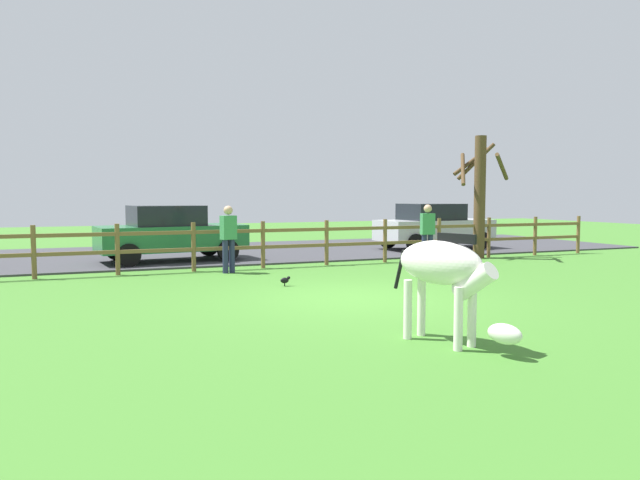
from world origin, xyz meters
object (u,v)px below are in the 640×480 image
crow_on_grass (285,280)px  visitor_right_of_tree (427,231)px  bare_tree (479,192)px  parked_car_silver (434,226)px  parked_car_green (170,233)px  visitor_left_of_tree (228,236)px  zebra (445,271)px

crow_on_grass → visitor_right_of_tree: size_ratio=0.13×
bare_tree → parked_car_silver: size_ratio=0.90×
parked_car_green → parked_car_silver: same height
parked_car_silver → crow_on_grass: bearing=-141.7°
parked_car_silver → visitor_left_of_tree: visitor_left_of_tree is taller
parked_car_green → parked_car_silver: (9.00, 0.50, 0.00)m
crow_on_grass → visitor_right_of_tree: visitor_right_of_tree is taller
visitor_left_of_tree → visitor_right_of_tree: (5.51, -0.21, 0.00)m
zebra → crow_on_grass: bearing=93.3°
bare_tree → parked_car_green: bearing=165.8°
visitor_right_of_tree → zebra: bearing=-121.1°
crow_on_grass → bare_tree: bearing=23.4°
parked_car_green → parked_car_silver: 9.01m
crow_on_grass → parked_car_green: parked_car_green is taller
parked_car_green → visitor_left_of_tree: bearing=-70.9°
crow_on_grass → visitor_right_of_tree: bearing=25.2°
zebra → parked_car_green: bearing=99.9°
zebra → parked_car_silver: (7.12, 11.22, -0.08)m
visitor_left_of_tree → parked_car_silver: bearing=22.6°
crow_on_grass → parked_car_silver: (7.43, 5.88, 0.72)m
zebra → crow_on_grass: size_ratio=8.70×
visitor_right_of_tree → crow_on_grass: bearing=-154.8°
bare_tree → visitor_right_of_tree: bearing=-160.6°
zebra → visitor_right_of_tree: bearing=58.9°
zebra → parked_car_silver: parked_car_silver is taller
parked_car_green → visitor_left_of_tree: visitor_left_of_tree is taller
crow_on_grass → visitor_left_of_tree: (-0.59, 2.53, 0.78)m
bare_tree → zebra: (-6.95, -8.49, -1.07)m
parked_car_silver → parked_car_green: bearing=-176.8°
zebra → parked_car_green: parked_car_green is taller
visitor_left_of_tree → visitor_right_of_tree: size_ratio=1.00×
crow_on_grass → visitor_left_of_tree: size_ratio=0.13×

